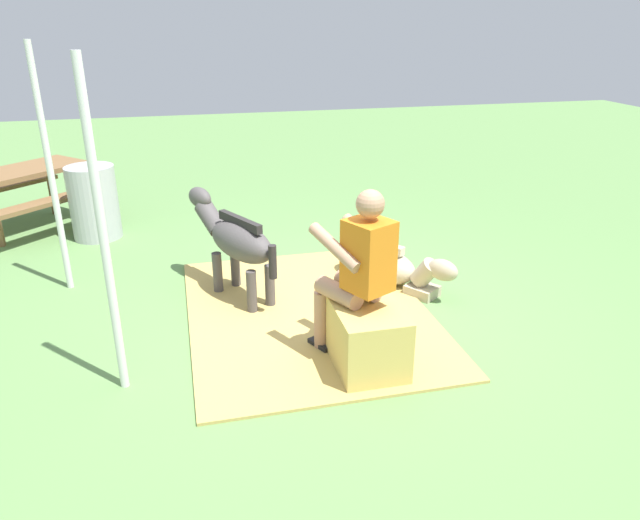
# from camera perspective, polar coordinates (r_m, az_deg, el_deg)

# --- Properties ---
(ground_plane) EXTENTS (24.00, 24.00, 0.00)m
(ground_plane) POSITION_cam_1_polar(r_m,az_deg,el_deg) (5.23, 1.01, -5.61)
(ground_plane) COLOR #608C4C
(hay_patch) EXTENTS (2.72, 2.09, 0.02)m
(hay_patch) POSITION_cam_1_polar(r_m,az_deg,el_deg) (5.29, -1.13, -5.09)
(hay_patch) COLOR tan
(hay_patch) RESTS_ON ground
(hay_bale) EXTENTS (0.61, 0.48, 0.50)m
(hay_bale) POSITION_cam_1_polar(r_m,az_deg,el_deg) (4.42, 4.63, -7.64)
(hay_bale) COLOR tan
(hay_bale) RESTS_ON ground
(person_seated) EXTENTS (0.72, 0.59, 1.38)m
(person_seated) POSITION_cam_1_polar(r_m,az_deg,el_deg) (4.31, 3.56, -0.76)
(person_seated) COLOR tan
(person_seated) RESTS_ON ground
(pony_standing) EXTENTS (1.23, 0.79, 0.94)m
(pony_standing) POSITION_cam_1_polar(r_m,az_deg,el_deg) (5.45, -8.13, 1.95)
(pony_standing) COLOR #4C4747
(pony_standing) RESTS_ON ground
(pony_lying) EXTENTS (1.25, 0.99, 0.42)m
(pony_lying) POSITION_cam_1_polar(r_m,az_deg,el_deg) (5.86, 6.26, -0.48)
(pony_lying) COLOR tan
(pony_lying) RESTS_ON ground
(water_barrel) EXTENTS (0.55, 0.55, 0.86)m
(water_barrel) POSITION_cam_1_polar(r_m,az_deg,el_deg) (7.47, -20.94, 5.20)
(water_barrel) COLOR #B2B2B7
(water_barrel) RESTS_ON ground
(tent_pole_left) EXTENTS (0.06, 0.06, 2.28)m
(tent_pole_left) POSITION_cam_1_polar(r_m,az_deg,el_deg) (4.07, -20.15, 2.11)
(tent_pole_left) COLOR silver
(tent_pole_left) RESTS_ON ground
(tent_pole_right) EXTENTS (0.06, 0.06, 2.28)m
(tent_pole_right) POSITION_cam_1_polar(r_m,az_deg,el_deg) (5.95, -24.51, 7.62)
(tent_pole_right) COLOR silver
(tent_pole_right) RESTS_ON ground
(picnic_bench) EXTENTS (1.98, 1.98, 0.75)m
(picnic_bench) POSITION_cam_1_polar(r_m,az_deg,el_deg) (8.09, -26.75, 6.61)
(picnic_bench) COLOR brown
(picnic_bench) RESTS_ON ground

